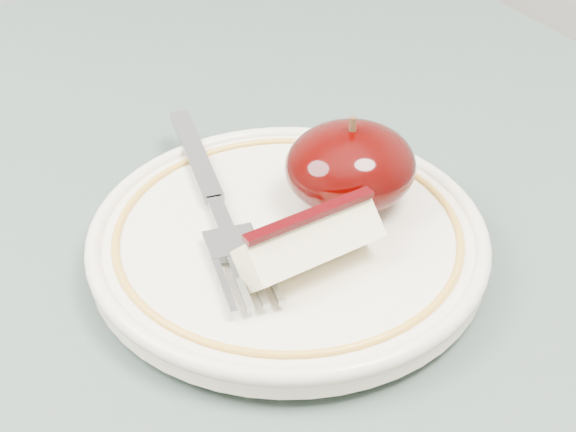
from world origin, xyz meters
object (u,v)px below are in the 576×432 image
apple_half (350,166)px  plate (288,237)px  table (129,429)px  fork (215,201)px

apple_half → plate: bearing=-167.9°
table → apple_half: bearing=4.0°
table → fork: (0.08, 0.04, 0.11)m
apple_half → fork: (-0.07, 0.03, -0.02)m
table → fork: 0.14m
table → plate: 0.14m
plate → fork: bearing=125.0°
apple_half → fork: 0.08m
table → apple_half: size_ratio=12.16×
table → fork: size_ratio=4.59×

